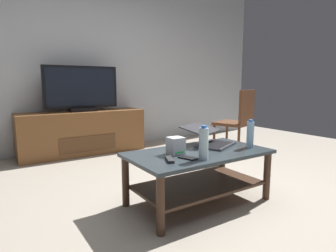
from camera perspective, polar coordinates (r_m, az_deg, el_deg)
The scene contains 12 objects.
ground_plane at distance 2.65m, azimuth 4.68°, elevation -13.87°, with size 7.68×7.68×0.00m, color #9E9384.
back_wall at distance 4.63m, azimuth -14.43°, elevation 13.19°, with size 6.40×0.12×2.80m, color silver.
coffee_table at distance 2.42m, azimuth 6.16°, elevation -8.28°, with size 1.19×0.65×0.45m.
media_cabinet at distance 4.26m, azimuth -16.74°, elevation -1.25°, with size 1.75×0.48×0.61m.
television at distance 4.18m, azimuth -17.02°, elevation 7.02°, with size 1.03×0.20×0.64m.
dining_chair at distance 4.09m, azimuth 14.02°, elevation 1.40°, with size 0.55×0.55×0.92m.
laptop at distance 2.63m, azimuth 8.35°, elevation -2.43°, with size 0.51×0.53×0.18m.
router_box at distance 2.27m, azimuth 1.58°, elevation -3.98°, with size 0.12×0.12×0.14m.
water_bottle_near at distance 2.60m, azimuth 16.26°, elevation -1.60°, with size 0.06×0.06×0.25m.
water_bottle_far at distance 2.12m, azimuth 7.19°, elevation -3.52°, with size 0.07×0.07×0.26m.
cell_phone at distance 2.16m, azimuth 4.03°, elevation -6.44°, with size 0.07×0.14×0.01m, color black.
tv_remote at distance 2.09m, azimuth 0.33°, elevation -6.76°, with size 0.04×0.16×0.02m, color #2D2D30.
Camera 1 is at (-1.51, -1.92, 1.01)m, focal length 30.23 mm.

